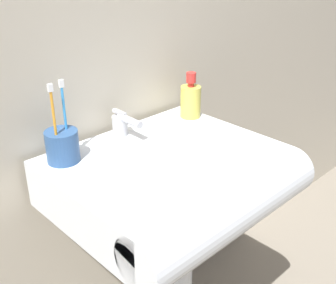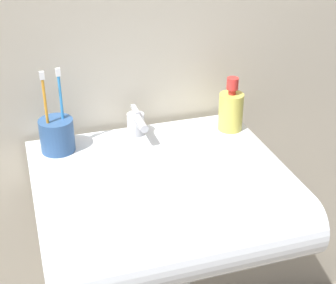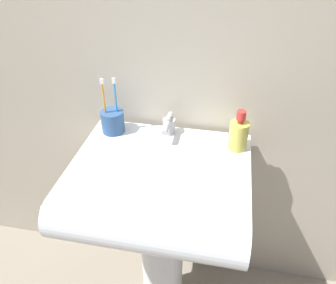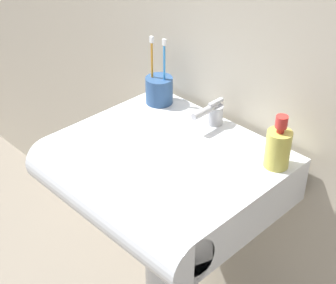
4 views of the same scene
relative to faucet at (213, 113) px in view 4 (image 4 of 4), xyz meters
name	(u,v)px [view 4 (image 4 of 4)]	position (x,y,z in m)	size (l,w,h in m)	color
wall_back	(244,5)	(0.01, 0.10, 0.31)	(5.00, 0.05, 2.40)	#B7AD99
sink_pedestal	(172,271)	(0.01, -0.18, -0.54)	(0.18, 0.18, 0.71)	white
sink_basin	(159,176)	(0.01, -0.23, -0.11)	(0.61, 0.53, 0.14)	white
faucet	(213,113)	(0.00, 0.00, 0.00)	(0.05, 0.12, 0.08)	#B7B7BC
toothbrush_cup	(159,89)	(-0.22, -0.02, 0.01)	(0.09, 0.09, 0.22)	#2D5184
soap_bottle	(278,147)	(0.26, -0.04, 0.02)	(0.07, 0.07, 0.15)	gold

